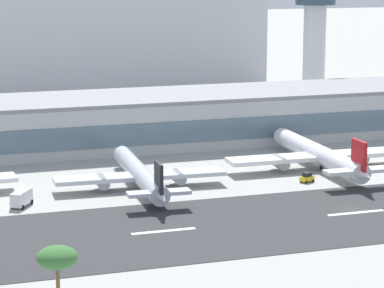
{
  "coord_description": "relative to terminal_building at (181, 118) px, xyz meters",
  "views": [
    {
      "loc": [
        -81.43,
        -150.6,
        47.87
      ],
      "look_at": [
        -21.85,
        33.86,
        7.93
      ],
      "focal_mm": 82.9,
      "sensor_mm": 36.0,
      "label": 1
    }
  ],
  "objects": [
    {
      "name": "runway_centreline_dash_3",
      "position": [
        -27.0,
        -76.92,
        -6.59
      ],
      "size": [
        12.0,
        1.2,
        0.01
      ],
      "primitive_type": "cube",
      "color": "white",
      "rests_on": "runway_strip"
    },
    {
      "name": "palm_tree_2",
      "position": [
        -52.54,
        -116.19,
        3.73
      ],
      "size": [
        5.32,
        5.32,
        12.06
      ],
      "color": "brown",
      "rests_on": "ground_plane"
    },
    {
      "name": "runway_centreline_dash_4",
      "position": [
        11.93,
        -76.92,
        -6.59
      ],
      "size": [
        12.0,
        1.2,
        0.01
      ],
      "primitive_type": "cube",
      "color": "white",
      "rests_on": "runway_strip"
    },
    {
      "name": "airliner_red_tail_gate_2",
      "position": [
        21.8,
        -41.29,
        -3.33
      ],
      "size": [
        45.2,
        50.45,
        10.53
      ],
      "rotation": [
        0.0,
        0.0,
        1.56
      ],
      "color": "white",
      "rests_on": "ground_plane"
    },
    {
      "name": "distant_hotel_block",
      "position": [
        -8.33,
        102.61,
        13.14
      ],
      "size": [
        141.11,
        27.14,
        39.64
      ],
      "primitive_type": "cube",
      "color": "#BCBCC1",
      "rests_on": "ground_plane"
    },
    {
      "name": "service_box_truck_0",
      "position": [
        -49.31,
        -52.06,
        -4.89
      ],
      "size": [
        5.24,
        6.35,
        3.25
      ],
      "rotation": [
        0.0,
        0.0,
        4.15
      ],
      "color": "white",
      "rests_on": "ground_plane"
    },
    {
      "name": "control_tower",
      "position": [
        58.26,
        39.69,
        18.56
      ],
      "size": [
        14.22,
        14.22,
        40.92
      ],
      "color": "silver",
      "rests_on": "ground_plane"
    },
    {
      "name": "ground_plane",
      "position": [
        12.05,
        -74.22,
        -6.68
      ],
      "size": [
        1400.0,
        1400.0,
        0.0
      ],
      "primitive_type": "plane",
      "color": "#9E9E99"
    },
    {
      "name": "airliner_black_tail_gate_1",
      "position": [
        -23.19,
        -46.33,
        -3.62
      ],
      "size": [
        37.26,
        45.93,
        9.58
      ],
      "rotation": [
        0.0,
        0.0,
        1.52
      ],
      "color": "silver",
      "rests_on": "ground_plane"
    },
    {
      "name": "runway_strip",
      "position": [
        12.05,
        -76.92,
        -6.64
      ],
      "size": [
        800.0,
        37.25,
        0.08
      ],
      "primitive_type": "cube",
      "color": "#2D2D30",
      "rests_on": "ground_plane"
    },
    {
      "name": "terminal_building",
      "position": [
        0.0,
        0.0,
        0.0
      ],
      "size": [
        172.19,
        29.21,
        13.34
      ],
      "color": "#B7BABC",
      "rests_on": "ground_plane"
    },
    {
      "name": "service_baggage_tug_2",
      "position": [
        13.44,
        -51.38,
        -5.63
      ],
      "size": [
        3.57,
        2.81,
        2.2
      ],
      "rotation": [
        0.0,
        0.0,
        3.53
      ],
      "color": "gold",
      "rests_on": "ground_plane"
    }
  ]
}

